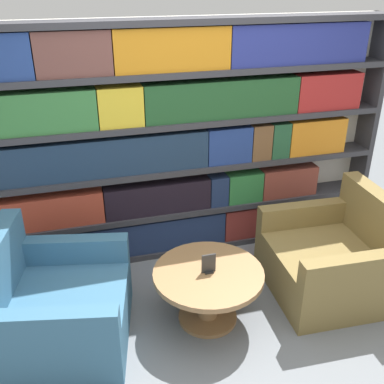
# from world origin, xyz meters

# --- Properties ---
(ground_plane) EXTENTS (14.00, 14.00, 0.00)m
(ground_plane) POSITION_xyz_m (0.00, 0.00, 0.00)
(ground_plane) COLOR slate
(bookshelf) EXTENTS (3.58, 0.30, 2.06)m
(bookshelf) POSITION_xyz_m (-0.06, 1.35, 1.04)
(bookshelf) COLOR silver
(bookshelf) RESTS_ON ground_plane
(armchair_left) EXTENTS (1.08, 1.10, 0.82)m
(armchair_left) POSITION_xyz_m (-1.22, 0.40, 0.27)
(armchair_left) COLOR #386684
(armchair_left) RESTS_ON ground_plane
(armchair_right) EXTENTS (0.95, 0.98, 0.82)m
(armchair_right) POSITION_xyz_m (0.96, 0.39, 0.27)
(armchair_right) COLOR olive
(armchair_right) RESTS_ON ground_plane
(coffee_table) EXTENTS (0.81, 0.81, 0.43)m
(coffee_table) POSITION_xyz_m (-0.13, 0.31, 0.31)
(coffee_table) COLOR olive
(coffee_table) RESTS_ON ground_plane
(table_sign) EXTENTS (0.10, 0.06, 0.15)m
(table_sign) POSITION_xyz_m (-0.13, 0.31, 0.49)
(table_sign) COLOR black
(table_sign) RESTS_ON coffee_table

